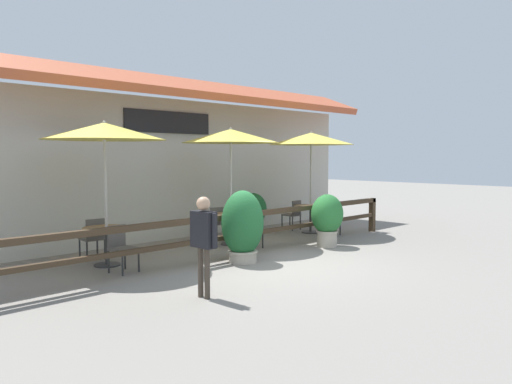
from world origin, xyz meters
name	(u,v)px	position (x,y,z in m)	size (l,w,h in m)	color
ground_plane	(278,265)	(0.00, 0.00, 0.00)	(60.00, 60.00, 0.00)	gray
building_facade	(158,155)	(0.00, 4.10, 2.17)	(14.28, 1.49, 4.23)	#BCB7A8
patio_railing	(241,225)	(0.00, 1.05, 0.70)	(10.40, 0.14, 0.95)	#3D2D1E
patio_umbrella_near	(104,131)	(-2.43, 2.31, 2.62)	(2.36, 2.36, 2.82)	#B7B2A8
dining_table_near	(107,235)	(-2.43, 2.31, 0.61)	(0.92, 0.92, 0.76)	olive
chair_near_streetside	(121,246)	(-2.51, 1.62, 0.49)	(0.49, 0.49, 0.86)	#514C47
chair_near_wallside	(93,237)	(-2.35, 3.00, 0.49)	(0.45, 0.45, 0.86)	#514C47
patio_umbrella_middle	(231,136)	(0.86, 2.32, 2.62)	(2.36, 2.36, 2.82)	#B7B2A8
dining_table_middle	(231,220)	(0.86, 2.32, 0.61)	(0.92, 0.92, 0.76)	olive
chair_middle_streetside	(249,228)	(0.82, 1.65, 0.49)	(0.51, 0.51, 0.86)	#514C47
chair_middle_wallside	(215,222)	(0.93, 2.99, 0.49)	(0.49, 0.49, 0.86)	#514C47
patio_umbrella_far	(311,139)	(3.71, 2.15, 2.62)	(2.36, 2.36, 2.82)	#B7B2A8
dining_table_far	(311,211)	(3.71, 2.15, 0.61)	(0.92, 0.92, 0.76)	olive
chair_far_streetside	(329,218)	(3.65, 1.47, 0.49)	(0.51, 0.51, 0.86)	#514C47
chair_far_wallside	(293,213)	(3.75, 2.83, 0.49)	(0.45, 0.45, 0.86)	#514C47
potted_plant_broad_leaf	(327,217)	(2.31, 0.53, 0.69)	(0.81, 0.73, 1.24)	#B7AD99
potted_plant_tall_tropical	(243,226)	(-0.34, 0.65, 0.74)	(0.89, 0.80, 1.46)	#B7AD99
potted_plant_entrance_palm	(253,211)	(2.81, 3.55, 0.58)	(0.85, 0.77, 1.09)	#B7AD99
pedestrian	(204,233)	(-2.49, -0.77, 0.99)	(0.21, 0.55, 1.54)	#42382D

